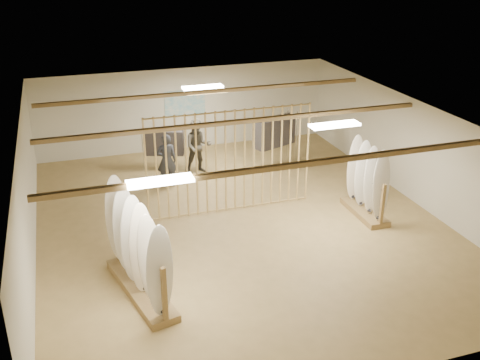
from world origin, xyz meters
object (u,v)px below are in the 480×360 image
object	(u,v)px
rack_right	(366,191)
shopper_b	(198,143)
clothing_rack_a	(164,143)
rack_left	(139,262)
clothing_rack_b	(275,132)
shopper_a	(166,157)

from	to	relation	value
rack_right	shopper_b	size ratio (longest dim) A/B	1.04
clothing_rack_a	rack_left	bearing A→B (deg)	-86.46
rack_right	clothing_rack_a	distance (m)	6.49
rack_left	clothing_rack_b	size ratio (longest dim) A/B	1.65
rack_left	shopper_a	xyz separation A→B (m)	(1.63, 5.23, 0.18)
clothing_rack_a	shopper_a	xyz separation A→B (m)	(-0.18, -1.29, 0.01)
rack_left	clothing_rack_b	bearing A→B (deg)	35.83
rack_left	clothing_rack_b	xyz separation A→B (m)	(5.29, 5.93, 0.34)
rack_right	shopper_a	xyz separation A→B (m)	(-4.57, 3.50, 0.23)
clothing_rack_a	shopper_b	distance (m)	1.09
clothing_rack_b	shopper_b	size ratio (longest dim) A/B	0.85
clothing_rack_a	shopper_b	world-z (taller)	shopper_b
rack_right	clothing_rack_b	distance (m)	4.32
rack_left	rack_right	size ratio (longest dim) A/B	1.34
rack_left	shopper_b	bearing A→B (deg)	52.80
clothing_rack_a	shopper_b	size ratio (longest dim) A/B	0.71
shopper_b	clothing_rack_b	bearing A→B (deg)	6.22
clothing_rack_a	shopper_b	xyz separation A→B (m)	(0.94, -0.55, 0.07)
rack_left	rack_right	bearing A→B (deg)	3.17
shopper_a	rack_left	bearing A→B (deg)	78.98
shopper_a	clothing_rack_a	bearing A→B (deg)	-91.88
rack_left	clothing_rack_a	size ratio (longest dim) A/B	1.96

